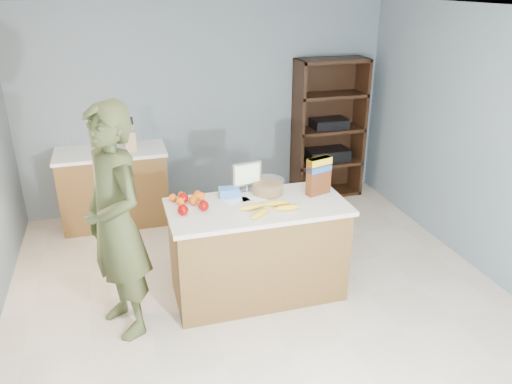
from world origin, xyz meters
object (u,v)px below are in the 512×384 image
object	(u,v)px
counter_peninsula	(258,253)
person	(116,224)
tv	(247,175)
shelving_unit	(327,131)
cereal_box	(319,173)

from	to	relation	value
counter_peninsula	person	bearing A→B (deg)	-172.86
counter_peninsula	person	distance (m)	1.32
tv	person	bearing A→B (deg)	-158.43
shelving_unit	tv	size ratio (longest dim) A/B	6.38
counter_peninsula	person	world-z (taller)	person
shelving_unit	person	distance (m)	3.51
shelving_unit	tv	xyz separation A→B (m)	(-1.56, -1.73, 0.19)
person	cereal_box	world-z (taller)	person
person	tv	world-z (taller)	person
tv	cereal_box	xyz separation A→B (m)	(0.61, -0.24, 0.04)
person	counter_peninsula	bearing A→B (deg)	72.21
counter_peninsula	cereal_box	size ratio (longest dim) A/B	4.55
counter_peninsula	person	xyz separation A→B (m)	(-1.19, -0.15, 0.54)
counter_peninsula	tv	xyz separation A→B (m)	(-0.01, 0.32, 0.64)
cereal_box	shelving_unit	bearing A→B (deg)	64.12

